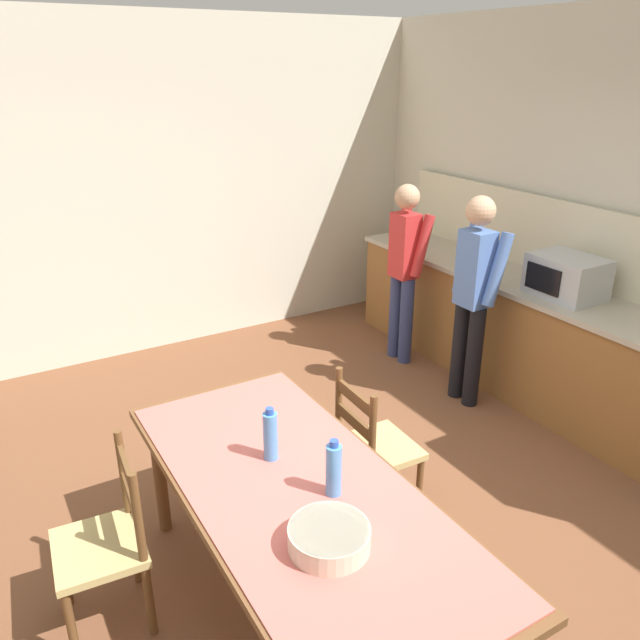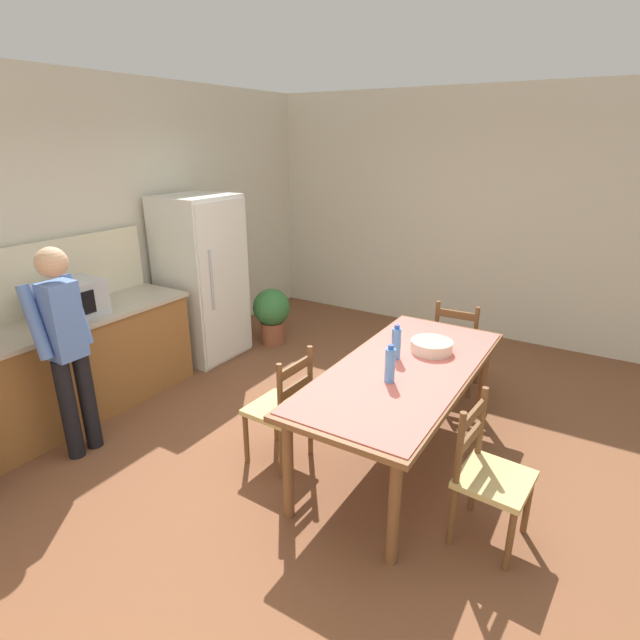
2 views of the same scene
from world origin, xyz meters
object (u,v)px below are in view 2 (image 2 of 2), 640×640
(bottle_near_centre, at_px, (390,365))
(chair_side_far_left, at_px, (282,408))
(dining_table, at_px, (404,377))
(chair_head_end, at_px, (457,347))
(serving_bowl, at_px, (432,345))
(chair_side_near_left, at_px, (489,475))
(refrigerator, at_px, (202,279))
(potted_plant, at_px, (272,312))
(bottle_off_centre, at_px, (396,343))
(microwave, at_px, (70,300))
(person_at_counter, at_px, (66,343))

(bottle_near_centre, relative_size, chair_side_far_left, 0.30)
(dining_table, distance_m, chair_head_end, 1.38)
(serving_bowl, distance_m, chair_side_near_left, 1.15)
(chair_side_far_left, bearing_deg, refrigerator, -119.51)
(chair_side_near_left, height_order, potted_plant, chair_side_near_left)
(dining_table, distance_m, potted_plant, 2.63)
(bottle_near_centre, relative_size, chair_head_end, 0.30)
(bottle_off_centre, relative_size, serving_bowl, 0.84)
(refrigerator, distance_m, serving_bowl, 2.75)
(microwave, distance_m, chair_side_far_left, 2.05)
(bottle_near_centre, xyz_separation_m, chair_side_far_left, (-0.21, 0.75, -0.46))
(dining_table, relative_size, bottle_off_centre, 7.87)
(microwave, xyz_separation_m, serving_bowl, (1.19, -2.74, -0.23))
(dining_table, bearing_deg, chair_side_near_left, -122.12)
(bottle_near_centre, relative_size, bottle_off_centre, 1.00)
(refrigerator, height_order, dining_table, refrigerator)
(potted_plant, bearing_deg, serving_bowl, -113.34)
(person_at_counter, bearing_deg, serving_bowl, -144.62)
(refrigerator, distance_m, bottle_near_centre, 2.83)
(potted_plant, bearing_deg, chair_side_near_left, -121.63)
(bottle_near_centre, distance_m, serving_bowl, 0.65)
(potted_plant, bearing_deg, refrigerator, 147.07)
(bottle_near_centre, xyz_separation_m, person_at_counter, (-0.94, 2.16, 0.02))
(microwave, bearing_deg, chair_side_near_left, -84.31)
(bottle_off_centre, bearing_deg, chair_head_end, -5.32)
(bottle_near_centre, bearing_deg, bottle_off_centre, 17.33)
(bottle_near_centre, bearing_deg, potted_plant, 53.84)
(dining_table, relative_size, chair_head_end, 2.33)
(chair_side_far_left, bearing_deg, dining_table, 124.82)
(microwave, relative_size, bottle_off_centre, 1.85)
(microwave, distance_m, bottle_off_centre, 2.73)
(person_at_counter, bearing_deg, bottle_near_centre, -156.38)
(refrigerator, height_order, bottle_off_centre, refrigerator)
(dining_table, relative_size, serving_bowl, 6.64)
(microwave, bearing_deg, potted_plant, -11.61)
(bottle_off_centre, height_order, chair_side_far_left, bottle_off_centre)
(microwave, xyz_separation_m, dining_table, (0.82, -2.68, -0.36))
(microwave, height_order, person_at_counter, person_at_counter)
(microwave, height_order, dining_table, microwave)
(refrigerator, bearing_deg, dining_table, -104.78)
(refrigerator, height_order, serving_bowl, refrigerator)
(dining_table, relative_size, person_at_counter, 1.30)
(bottle_near_centre, relative_size, serving_bowl, 0.84)
(refrigerator, bearing_deg, potted_plant, -32.93)
(microwave, bearing_deg, bottle_off_centre, -70.19)
(serving_bowl, distance_m, chair_head_end, 1.06)
(refrigerator, xyz_separation_m, potted_plant, (0.66, -0.43, -0.50))
(chair_side_far_left, distance_m, potted_plant, 2.36)
(bottle_near_centre, xyz_separation_m, potted_plant, (1.63, 2.23, -0.51))
(microwave, bearing_deg, serving_bowl, -66.60)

